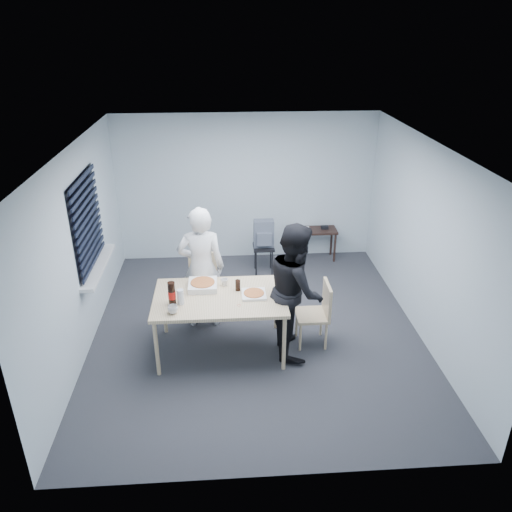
{
  "coord_description": "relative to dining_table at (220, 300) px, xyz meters",
  "views": [
    {
      "loc": [
        -0.41,
        -5.9,
        3.95
      ],
      "look_at": [
        0.0,
        0.1,
        1.11
      ],
      "focal_mm": 35.0,
      "sensor_mm": 36.0,
      "label": 1
    }
  ],
  "objects": [
    {
      "name": "rubber_band",
      "position": [
        0.24,
        -0.24,
        0.06
      ],
      "size": [
        0.05,
        0.05,
        0.0
      ],
      "primitive_type": "torus",
      "rotation": [
        0.0,
        0.0,
        0.02
      ],
      "color": "red",
      "rests_on": "dining_table"
    },
    {
      "name": "side_table",
      "position": [
        1.66,
        2.7,
        -0.26
      ],
      "size": [
        0.86,
        0.38,
        0.57
      ],
      "color": "#331E19",
      "rests_on": "ground"
    },
    {
      "name": "cola_glass",
      "position": [
        0.24,
        0.14,
        0.13
      ],
      "size": [
        0.07,
        0.07,
        0.15
      ],
      "primitive_type": "cylinder",
      "rotation": [
        0.0,
        0.0,
        -0.09
      ],
      "color": "black",
      "rests_on": "dining_table"
    },
    {
      "name": "person_black",
      "position": [
        0.96,
        -0.03,
        0.13
      ],
      "size": [
        0.47,
        0.86,
        1.77
      ],
      "primitive_type": "imported",
      "rotation": [
        0.0,
        0.0,
        1.57
      ],
      "color": "black",
      "rests_on": "ground"
    },
    {
      "name": "mug_b",
      "position": [
        0.07,
        0.28,
        0.1
      ],
      "size": [
        0.1,
        0.1,
        0.09
      ],
      "primitive_type": "imported",
      "color": "silver",
      "rests_on": "dining_table"
    },
    {
      "name": "stool",
      "position": [
        0.74,
        2.21,
        -0.37
      ],
      "size": [
        0.35,
        0.35,
        0.49
      ],
      "color": "black",
      "rests_on": "ground"
    },
    {
      "name": "chair_right",
      "position": [
        1.29,
        0.07,
        -0.24
      ],
      "size": [
        0.42,
        0.42,
        0.89
      ],
      "color": "beige",
      "rests_on": "ground"
    },
    {
      "name": "backpack",
      "position": [
        0.74,
        2.2,
        -0.03
      ],
      "size": [
        0.33,
        0.25,
        0.47
      ],
      "rotation": [
        0.0,
        0.0,
        0.18
      ],
      "color": "slate",
      "rests_on": "stool"
    },
    {
      "name": "papers",
      "position": [
        1.51,
        2.7,
        -0.18
      ],
      "size": [
        0.29,
        0.34,
        0.0
      ],
      "primitive_type": "cube",
      "rotation": [
        0.0,
        0.0,
        0.31
      ],
      "color": "white",
      "rests_on": "side_table"
    },
    {
      "name": "plastic_cups",
      "position": [
        -0.47,
        -0.15,
        0.16
      ],
      "size": [
        0.08,
        0.08,
        0.19
      ],
      "primitive_type": "cylinder",
      "rotation": [
        0.0,
        0.0,
        -0.01
      ],
      "color": "silver",
      "rests_on": "dining_table"
    },
    {
      "name": "pizza_box_a",
      "position": [
        -0.22,
        0.23,
        0.1
      ],
      "size": [
        0.37,
        0.37,
        0.09
      ],
      "rotation": [
        0.0,
        0.0,
        0.11
      ],
      "color": "white",
      "rests_on": "dining_table"
    },
    {
      "name": "chair_far",
      "position": [
        -0.25,
        1.06,
        -0.24
      ],
      "size": [
        0.42,
        0.42,
        0.89
      ],
      "color": "beige",
      "rests_on": "ground"
    },
    {
      "name": "soda_bottle",
      "position": [
        -0.58,
        -0.16,
        0.2
      ],
      "size": [
        0.09,
        0.09,
        0.3
      ],
      "rotation": [
        0.0,
        0.0,
        -0.08
      ],
      "color": "black",
      "rests_on": "dining_table"
    },
    {
      "name": "dining_table",
      "position": [
        0.0,
        0.0,
        0.0
      ],
      "size": [
        1.66,
        1.05,
        0.81
      ],
      "color": "beige",
      "rests_on": "ground"
    },
    {
      "name": "mug_a",
      "position": [
        -0.55,
        -0.36,
        0.11
      ],
      "size": [
        0.17,
        0.17,
        0.1
      ],
      "primitive_type": "imported",
      "rotation": [
        0.0,
        0.0,
        0.52
      ],
      "color": "silver",
      "rests_on": "dining_table"
    },
    {
      "name": "black_box",
      "position": [
        1.88,
        2.71,
        -0.15
      ],
      "size": [
        0.15,
        0.13,
        0.05
      ],
      "primitive_type": "cube",
      "rotation": [
        0.0,
        0.0,
        0.42
      ],
      "color": "black",
      "rests_on": "side_table"
    },
    {
      "name": "pizza_box_b",
      "position": [
        0.43,
        -0.01,
        0.08
      ],
      "size": [
        0.3,
        0.3,
        0.04
      ],
      "rotation": [
        0.0,
        0.0,
        -0.16
      ],
      "color": "white",
      "rests_on": "dining_table"
    },
    {
      "name": "room",
      "position": [
        -1.7,
        0.82,
        0.69
      ],
      "size": [
        5.0,
        5.0,
        5.0
      ],
      "color": "#313136",
      "rests_on": "ground"
    },
    {
      "name": "person_white",
      "position": [
        -0.25,
        0.66,
        0.13
      ],
      "size": [
        0.65,
        0.42,
        1.77
      ],
      "primitive_type": "imported",
      "rotation": [
        0.0,
        0.0,
        3.14
      ],
      "color": "silver",
      "rests_on": "ground"
    }
  ]
}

